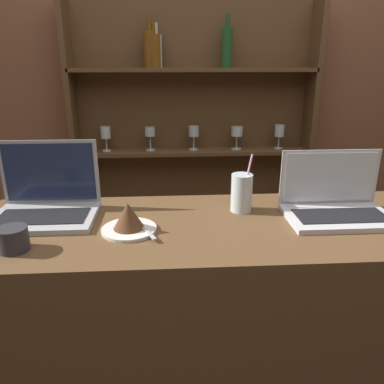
{
  "coord_description": "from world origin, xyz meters",
  "views": [
    {
      "loc": [
        -0.22,
        -0.83,
        1.52
      ],
      "look_at": [
        -0.14,
        0.3,
        1.12
      ],
      "focal_mm": 35.0,
      "sensor_mm": 36.0,
      "label": 1
    }
  ],
  "objects_px": {
    "laptop_far": "(336,203)",
    "water_glass": "(242,193)",
    "cake_plate": "(129,220)",
    "laptop_near": "(46,201)",
    "coffee_cup": "(13,239)"
  },
  "relations": [
    {
      "from": "water_glass",
      "to": "laptop_near",
      "type": "bearing_deg",
      "value": -179.9
    },
    {
      "from": "cake_plate",
      "to": "coffee_cup",
      "type": "bearing_deg",
      "value": -160.93
    },
    {
      "from": "laptop_near",
      "to": "laptop_far",
      "type": "bearing_deg",
      "value": -3.67
    },
    {
      "from": "laptop_near",
      "to": "coffee_cup",
      "type": "xyz_separation_m",
      "value": [
        -0.02,
        -0.25,
        -0.02
      ]
    },
    {
      "from": "laptop_far",
      "to": "water_glass",
      "type": "height_order",
      "value": "laptop_far"
    },
    {
      "from": "cake_plate",
      "to": "water_glass",
      "type": "bearing_deg",
      "value": 20.78
    },
    {
      "from": "laptop_near",
      "to": "cake_plate",
      "type": "xyz_separation_m",
      "value": [
        0.29,
        -0.14,
        -0.01
      ]
    },
    {
      "from": "cake_plate",
      "to": "laptop_near",
      "type": "bearing_deg",
      "value": 153.83
    },
    {
      "from": "laptop_near",
      "to": "laptop_far",
      "type": "relative_size",
      "value": 0.96
    },
    {
      "from": "coffee_cup",
      "to": "laptop_near",
      "type": "bearing_deg",
      "value": 85.87
    },
    {
      "from": "cake_plate",
      "to": "coffee_cup",
      "type": "height_order",
      "value": "cake_plate"
    },
    {
      "from": "laptop_far",
      "to": "cake_plate",
      "type": "height_order",
      "value": "laptop_far"
    },
    {
      "from": "laptop_far",
      "to": "water_glass",
      "type": "xyz_separation_m",
      "value": [
        -0.31,
        0.06,
        0.02
      ]
    },
    {
      "from": "laptop_near",
      "to": "cake_plate",
      "type": "distance_m",
      "value": 0.32
    },
    {
      "from": "laptop_near",
      "to": "water_glass",
      "type": "relative_size",
      "value": 1.65
    }
  ]
}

